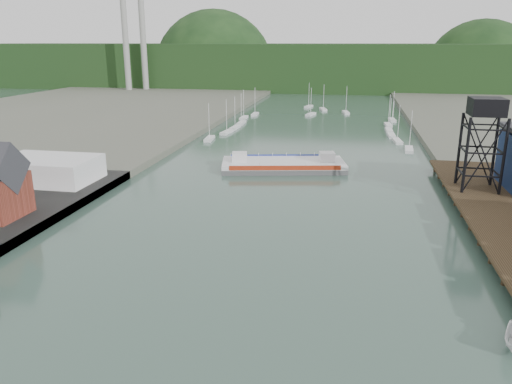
% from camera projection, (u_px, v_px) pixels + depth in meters
% --- Properties ---
extents(ground, '(600.00, 600.00, 0.00)m').
position_uv_depth(ground, '(183.00, 384.00, 41.32)').
color(ground, '#304C3E').
rests_on(ground, ground).
extents(east_pier, '(14.00, 70.00, 2.45)m').
position_uv_depth(east_pier, '(509.00, 214.00, 76.38)').
color(east_pier, black).
rests_on(east_pier, ground).
extents(white_shed, '(18.00, 12.00, 4.50)m').
position_uv_depth(white_shed, '(48.00, 169.00, 95.17)').
color(white_shed, silver).
rests_on(white_shed, west_quay).
extents(lift_tower, '(6.50, 6.50, 16.00)m').
position_uv_depth(lift_tower, '(486.00, 113.00, 84.98)').
color(lift_tower, black).
rests_on(lift_tower, east_pier).
extents(marina_sailboats, '(57.71, 92.65, 0.90)m').
position_uv_depth(marina_sailboats, '(315.00, 123.00, 171.36)').
color(marina_sailboats, silver).
rests_on(marina_sailboats, ground).
extents(smokestacks, '(11.20, 8.20, 60.00)m').
position_uv_depth(smokestacks, '(134.00, 36.00, 270.39)').
color(smokestacks, gray).
rests_on(smokestacks, ground).
extents(distant_hills, '(500.00, 120.00, 80.00)m').
position_uv_depth(distant_hills, '(329.00, 69.00, 322.32)').
color(distant_hills, black).
rests_on(distant_hills, ground).
extents(chain_ferry, '(28.47, 15.97, 3.87)m').
position_uv_depth(chain_ferry, '(283.00, 165.00, 110.49)').
color(chain_ferry, '#4D4E50').
rests_on(chain_ferry, ground).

